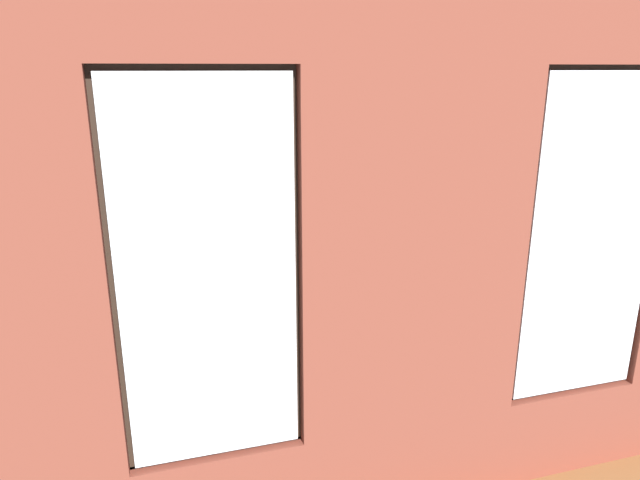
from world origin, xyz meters
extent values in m
cube|color=brown|center=(0.00, 0.00, -0.05)|extent=(6.59, 5.40, 0.10)
cube|color=brown|center=(0.00, 2.32, 1.76)|extent=(1.33, 0.16, 3.52)
cube|color=brown|center=(-1.13, 2.32, 0.30)|extent=(0.93, 0.16, 0.59)
cube|color=white|center=(-1.13, 2.36, 1.60)|extent=(0.87, 0.03, 1.97)
cube|color=#38281E|center=(-1.13, 2.30, 1.60)|extent=(0.93, 0.04, 2.03)
cube|color=white|center=(1.13, 2.36, 1.60)|extent=(0.87, 0.03, 1.97)
cube|color=#38281E|center=(1.13, 2.30, 1.60)|extent=(0.93, 0.04, 2.03)
cube|color=#A87547|center=(0.00, 2.22, 0.56)|extent=(3.38, 0.24, 0.06)
cube|color=black|center=(0.00, 2.23, 1.75)|extent=(0.40, 0.03, 0.57)
cube|color=teal|center=(0.00, 2.22, 1.75)|extent=(0.34, 0.01, 0.51)
cube|color=black|center=(0.72, 1.62, 0.21)|extent=(1.94, 0.85, 0.42)
cube|color=black|center=(0.72, 1.95, 0.61)|extent=(1.94, 0.24, 0.38)
cube|color=black|center=(-0.13, 1.62, 0.52)|extent=(0.22, 0.85, 0.24)
cube|color=black|center=(1.58, 1.62, 0.52)|extent=(0.22, 0.85, 0.24)
cube|color=#232326|center=(0.35, 1.58, 0.48)|extent=(0.69, 0.65, 0.12)
cube|color=#232326|center=(1.10, 1.58, 0.48)|extent=(0.69, 0.65, 0.12)
cube|color=black|center=(-2.24, -0.03, 0.21)|extent=(0.89, 1.87, 0.42)
cube|color=black|center=(-2.57, -0.02, 0.61)|extent=(0.28, 1.85, 0.38)
cube|color=black|center=(-2.26, -0.84, 0.52)|extent=(0.85, 0.24, 0.24)
cube|color=black|center=(-2.23, 0.79, 0.52)|extent=(0.85, 0.24, 0.24)
cube|color=#232326|center=(-2.21, -0.38, 0.48)|extent=(0.66, 0.66, 0.12)
cube|color=#232326|center=(-2.20, 0.32, 0.48)|extent=(0.66, 0.66, 0.12)
cube|color=tan|center=(-0.06, -0.46, 0.39)|extent=(1.53, 0.74, 0.04)
cube|color=tan|center=(-0.77, -0.77, 0.19)|extent=(0.07, 0.07, 0.37)
cube|color=tan|center=(0.64, -0.77, 0.19)|extent=(0.07, 0.07, 0.37)
cube|color=tan|center=(-0.77, -0.15, 0.19)|extent=(0.07, 0.07, 0.37)
cube|color=tan|center=(0.64, -0.15, 0.19)|extent=(0.07, 0.07, 0.37)
cylinder|color=#33567F|center=(0.40, -0.35, 0.46)|extent=(0.08, 0.08, 0.10)
cylinder|color=#B7333D|center=(-0.18, -0.35, 0.48)|extent=(0.08, 0.08, 0.12)
cylinder|color=gray|center=(0.13, -0.55, 0.47)|extent=(0.12, 0.12, 0.11)
sphere|color=#1E5B28|center=(0.13, -0.55, 0.59)|extent=(0.15, 0.15, 0.15)
cube|color=black|center=(-0.48, -0.59, 0.42)|extent=(0.11, 0.18, 0.02)
cube|color=#59595B|center=(-0.06, -0.46, 0.42)|extent=(0.17, 0.12, 0.02)
cube|color=black|center=(2.64, -0.44, 0.26)|extent=(1.27, 0.42, 0.51)
cube|color=black|center=(2.64, -0.44, 0.54)|extent=(0.48, 0.20, 0.05)
cube|color=black|center=(2.64, -0.44, 0.59)|extent=(0.06, 0.04, 0.06)
cube|color=black|center=(2.64, -0.44, 0.95)|extent=(1.09, 0.04, 0.66)
cube|color=black|center=(2.64, -0.46, 0.95)|extent=(1.04, 0.01, 0.61)
cylinder|color=olive|center=(0.90, -1.47, 0.14)|extent=(0.50, 0.50, 0.28)
ellipsoid|color=white|center=(0.90, -1.47, 0.47)|extent=(1.11, 1.11, 0.44)
ellipsoid|color=navy|center=(0.99, -1.47, 0.58)|extent=(0.44, 0.44, 0.18)
cylinder|color=brown|center=(2.09, 0.64, 0.14)|extent=(0.26, 0.26, 0.27)
cylinder|color=brown|center=(2.09, 0.64, 0.46)|extent=(0.05, 0.05, 0.37)
cone|color=#286B2D|center=(2.27, 0.62, 0.86)|extent=(0.52, 0.25, 0.56)
cone|color=#286B2D|center=(2.15, 0.85, 0.83)|extent=(0.31, 0.57, 0.51)
cone|color=#286B2D|center=(1.94, 0.72, 0.88)|extent=(0.50, 0.36, 0.57)
cone|color=#286B2D|center=(1.92, 0.55, 0.85)|extent=(0.53, 0.41, 0.54)
cone|color=#286B2D|center=(2.19, 0.45, 0.83)|extent=(0.40, 0.57, 0.51)
cylinder|color=#47423D|center=(2.34, -1.65, 0.14)|extent=(0.29, 0.29, 0.27)
cylinder|color=brown|center=(2.34, -1.65, 0.32)|extent=(0.04, 0.04, 0.09)
ellipsoid|color=#337F38|center=(2.34, -1.65, 0.62)|extent=(0.61, 0.61, 0.50)
cylinder|color=gray|center=(-0.69, 1.62, 0.15)|extent=(0.28, 0.28, 0.30)
cylinder|color=brown|center=(-0.69, 1.62, 0.51)|extent=(0.05, 0.05, 0.41)
cone|color=#3D8E42|center=(-0.54, 1.62, 0.91)|extent=(0.42, 0.15, 0.47)
cone|color=#3D8E42|center=(-0.70, 1.82, 0.86)|extent=(0.17, 0.48, 0.41)
cone|color=#3D8E42|center=(-0.86, 1.60, 0.89)|extent=(0.46, 0.21, 0.45)
cone|color=#3D8E42|center=(-0.67, 1.47, 0.90)|extent=(0.20, 0.44, 0.46)
camera|label=1|loc=(1.34, 5.02, 2.60)|focal=32.00mm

